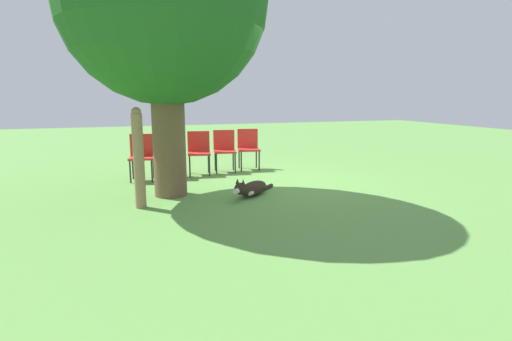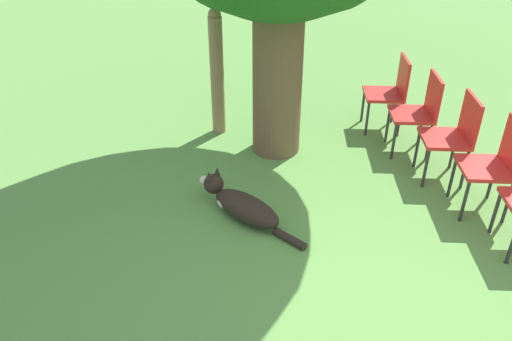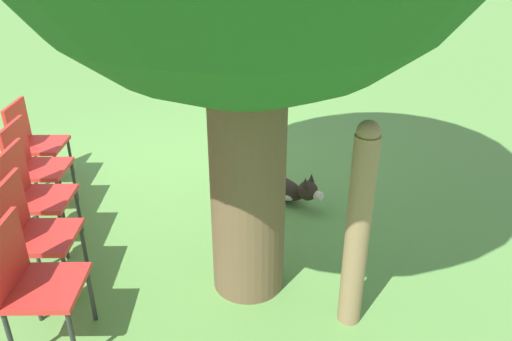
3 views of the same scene
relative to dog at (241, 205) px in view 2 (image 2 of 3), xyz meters
name	(u,v)px [view 2 (image 2 of 3)]	position (x,y,z in m)	size (l,w,h in m)	color
ground_plane	(331,230)	(0.74, -0.28, -0.12)	(30.00, 30.00, 0.00)	#609947
dog	(241,205)	(0.00, 0.00, 0.00)	(0.85, 0.93, 0.34)	#2D231C
fence_post	(217,73)	(-0.12, 1.68, 0.59)	(0.15, 0.15, 1.41)	#937551
red_chair_1	(496,161)	(2.17, -0.13, 0.38)	(0.49, 0.50, 0.86)	red
red_chair_2	(454,132)	(2.06, 0.43, 0.38)	(0.49, 0.50, 0.86)	red
red_chair_3	(420,109)	(1.94, 0.99, 0.38)	(0.49, 0.50, 0.86)	red
red_chair_4	(391,89)	(1.83, 1.54, 0.38)	(0.49, 0.50, 0.86)	red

